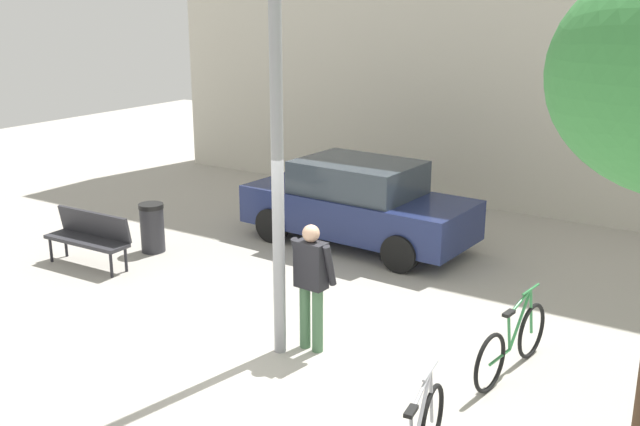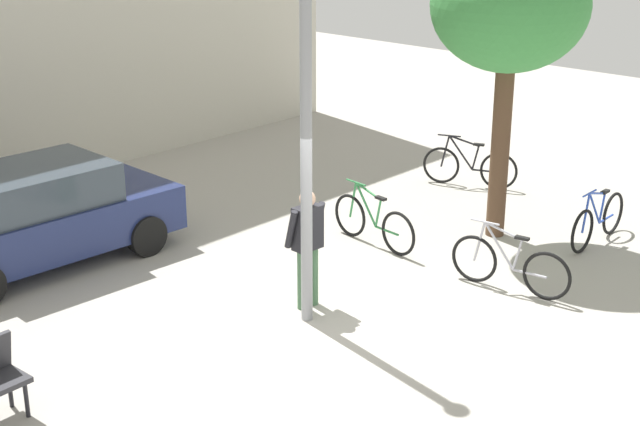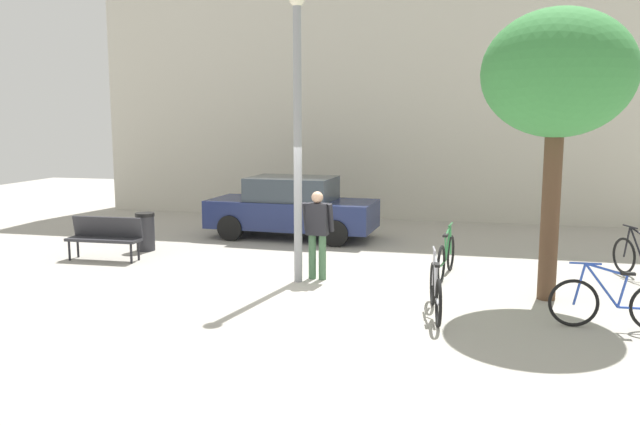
{
  "view_description": "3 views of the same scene",
  "coord_description": "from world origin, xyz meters",
  "px_view_note": "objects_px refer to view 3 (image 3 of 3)",
  "views": [
    {
      "loc": [
        4.99,
        -6.39,
        4.34
      ],
      "look_at": [
        -0.16,
        1.57,
        1.58
      ],
      "focal_mm": 41.53,
      "sensor_mm": 36.0,
      "label": 1
    },
    {
      "loc": [
        -8.33,
        -7.16,
        5.57
      ],
      "look_at": [
        0.18,
        0.55,
        1.43
      ],
      "focal_mm": 52.62,
      "sensor_mm": 36.0,
      "label": 2
    },
    {
      "loc": [
        3.01,
        -10.66,
        3.01
      ],
      "look_at": [
        0.06,
        1.59,
        1.15
      ],
      "focal_mm": 35.94,
      "sensor_mm": 36.0,
      "label": 3
    }
  ],
  "objects_px": {
    "trash_bin": "(145,232)",
    "bicycle_green": "(446,257)",
    "park_bench": "(105,235)",
    "lamppost": "(298,124)",
    "parked_car_navy": "(292,208)",
    "bicycle_blue": "(614,303)",
    "plaza_tree": "(558,76)",
    "bicycle_silver": "(435,291)",
    "person_by_lamppost": "(317,229)"
  },
  "relations": [
    {
      "from": "bicycle_silver",
      "to": "trash_bin",
      "type": "bearing_deg",
      "value": 153.3
    },
    {
      "from": "bicycle_green",
      "to": "parked_car_navy",
      "type": "height_order",
      "value": "parked_car_navy"
    },
    {
      "from": "bicycle_green",
      "to": "trash_bin",
      "type": "bearing_deg",
      "value": 172.62
    },
    {
      "from": "bicycle_blue",
      "to": "parked_car_navy",
      "type": "xyz_separation_m",
      "value": [
        -6.46,
        5.82,
        0.39
      ]
    },
    {
      "from": "bicycle_blue",
      "to": "bicycle_silver",
      "type": "height_order",
      "value": "same"
    },
    {
      "from": "park_bench",
      "to": "bicycle_green",
      "type": "bearing_deg",
      "value": 1.54
    },
    {
      "from": "park_bench",
      "to": "bicycle_silver",
      "type": "xyz_separation_m",
      "value": [
        7.13,
        -2.33,
        -0.16
      ]
    },
    {
      "from": "plaza_tree",
      "to": "bicycle_silver",
      "type": "xyz_separation_m",
      "value": [
        -1.77,
        -1.33,
        -3.3
      ]
    },
    {
      "from": "parked_car_navy",
      "to": "trash_bin",
      "type": "relative_size",
      "value": 4.89
    },
    {
      "from": "person_by_lamppost",
      "to": "bicycle_green",
      "type": "bearing_deg",
      "value": 18.08
    },
    {
      "from": "person_by_lamppost",
      "to": "parked_car_navy",
      "type": "distance_m",
      "value": 4.3
    },
    {
      "from": "trash_bin",
      "to": "parked_car_navy",
      "type": "bearing_deg",
      "value": 39.27
    },
    {
      "from": "lamppost",
      "to": "bicycle_green",
      "type": "bearing_deg",
      "value": 21.32
    },
    {
      "from": "park_bench",
      "to": "bicycle_blue",
      "type": "relative_size",
      "value": 0.89
    },
    {
      "from": "bicycle_silver",
      "to": "trash_bin",
      "type": "height_order",
      "value": "bicycle_silver"
    },
    {
      "from": "park_bench",
      "to": "bicycle_silver",
      "type": "distance_m",
      "value": 7.5
    },
    {
      "from": "bicycle_green",
      "to": "trash_bin",
      "type": "height_order",
      "value": "bicycle_green"
    },
    {
      "from": "park_bench",
      "to": "person_by_lamppost",
      "type": "bearing_deg",
      "value": -6.81
    },
    {
      "from": "park_bench",
      "to": "trash_bin",
      "type": "relative_size",
      "value": 1.84
    },
    {
      "from": "person_by_lamppost",
      "to": "plaza_tree",
      "type": "relative_size",
      "value": 0.35
    },
    {
      "from": "lamppost",
      "to": "parked_car_navy",
      "type": "relative_size",
      "value": 1.22
    },
    {
      "from": "bicycle_blue",
      "to": "bicycle_silver",
      "type": "xyz_separation_m",
      "value": [
        -2.53,
        0.08,
        0.0
      ]
    },
    {
      "from": "plaza_tree",
      "to": "bicycle_green",
      "type": "relative_size",
      "value": 2.64
    },
    {
      "from": "bicycle_green",
      "to": "bicycle_silver",
      "type": "distance_m",
      "value": 2.52
    },
    {
      "from": "lamppost",
      "to": "bicycle_blue",
      "type": "xyz_separation_m",
      "value": [
        5.13,
        -1.57,
        -2.52
      ]
    },
    {
      "from": "bicycle_green",
      "to": "parked_car_navy",
      "type": "xyz_separation_m",
      "value": [
        -3.99,
        3.21,
        0.39
      ]
    },
    {
      "from": "bicycle_green",
      "to": "trash_bin",
      "type": "xyz_separation_m",
      "value": [
        -6.83,
        0.88,
        0.06
      ]
    },
    {
      "from": "person_by_lamppost",
      "to": "plaza_tree",
      "type": "bearing_deg",
      "value": -5.91
    },
    {
      "from": "lamppost",
      "to": "bicycle_green",
      "type": "xyz_separation_m",
      "value": [
        2.66,
        1.04,
        -2.52
      ]
    },
    {
      "from": "plaza_tree",
      "to": "park_bench",
      "type": "bearing_deg",
      "value": 173.6
    },
    {
      "from": "trash_bin",
      "to": "lamppost",
      "type": "bearing_deg",
      "value": -24.73
    },
    {
      "from": "lamppost",
      "to": "park_bench",
      "type": "bearing_deg",
      "value": 169.43
    },
    {
      "from": "park_bench",
      "to": "bicycle_green",
      "type": "height_order",
      "value": "bicycle_green"
    },
    {
      "from": "parked_car_navy",
      "to": "lamppost",
      "type": "bearing_deg",
      "value": -72.63
    },
    {
      "from": "bicycle_silver",
      "to": "bicycle_green",
      "type": "bearing_deg",
      "value": 88.75
    },
    {
      "from": "bicycle_green",
      "to": "bicycle_blue",
      "type": "bearing_deg",
      "value": -46.49
    },
    {
      "from": "person_by_lamppost",
      "to": "bicycle_blue",
      "type": "distance_m",
      "value": 5.2
    },
    {
      "from": "trash_bin",
      "to": "bicycle_green",
      "type": "bearing_deg",
      "value": -7.38
    },
    {
      "from": "park_bench",
      "to": "bicycle_blue",
      "type": "distance_m",
      "value": 9.96
    },
    {
      "from": "lamppost",
      "to": "park_bench",
      "type": "relative_size",
      "value": 3.24
    },
    {
      "from": "bicycle_silver",
      "to": "parked_car_navy",
      "type": "bearing_deg",
      "value": 124.44
    },
    {
      "from": "lamppost",
      "to": "trash_bin",
      "type": "xyz_separation_m",
      "value": [
        -4.17,
        1.92,
        -2.46
      ]
    },
    {
      "from": "parked_car_navy",
      "to": "trash_bin",
      "type": "height_order",
      "value": "parked_car_navy"
    },
    {
      "from": "trash_bin",
      "to": "person_by_lamppost",
      "type": "bearing_deg",
      "value": -20.29
    },
    {
      "from": "bicycle_blue",
      "to": "trash_bin",
      "type": "xyz_separation_m",
      "value": [
        -9.3,
        3.49,
        0.06
      ]
    },
    {
      "from": "bicycle_silver",
      "to": "person_by_lamppost",
      "type": "bearing_deg",
      "value": 142.7
    },
    {
      "from": "person_by_lamppost",
      "to": "park_bench",
      "type": "xyz_separation_m",
      "value": [
        -4.83,
        0.58,
        -0.42
      ]
    },
    {
      "from": "park_bench",
      "to": "trash_bin",
      "type": "bearing_deg",
      "value": 71.78
    },
    {
      "from": "bicycle_blue",
      "to": "trash_bin",
      "type": "height_order",
      "value": "bicycle_blue"
    },
    {
      "from": "bicycle_green",
      "to": "parked_car_navy",
      "type": "bearing_deg",
      "value": 141.17
    }
  ]
}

